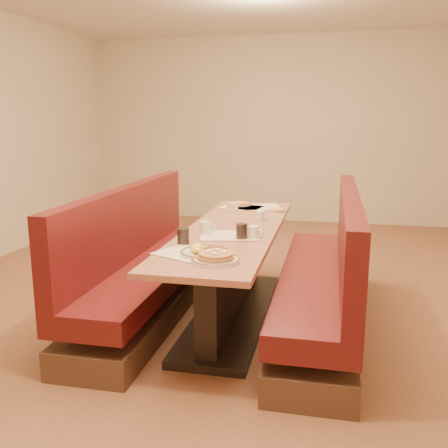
% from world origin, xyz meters
% --- Properties ---
extents(ground, '(8.00, 8.00, 0.00)m').
position_xyz_m(ground, '(0.00, 0.00, 0.00)').
color(ground, '#9E6647').
rests_on(ground, ground).
extents(room_envelope, '(6.04, 8.04, 2.82)m').
position_xyz_m(room_envelope, '(0.00, 0.00, 1.93)').
color(room_envelope, beige).
rests_on(room_envelope, ground).
extents(diner_table, '(0.70, 2.50, 0.75)m').
position_xyz_m(diner_table, '(0.00, 0.00, 0.37)').
color(diner_table, black).
rests_on(diner_table, ground).
extents(booth_left, '(0.55, 2.50, 1.05)m').
position_xyz_m(booth_left, '(-0.73, 0.00, 0.36)').
color(booth_left, '#4C3326').
rests_on(booth_left, ground).
extents(booth_right, '(0.55, 2.50, 1.05)m').
position_xyz_m(booth_right, '(0.73, 0.00, 0.36)').
color(booth_right, '#4C3326').
rests_on(booth_right, ground).
extents(placemat_near_left, '(0.50, 0.45, 0.00)m').
position_xyz_m(placemat_near_left, '(-0.12, -0.79, 0.75)').
color(placemat_near_left, beige).
rests_on(placemat_near_left, diner_table).
extents(placemat_near_right, '(0.48, 0.40, 0.00)m').
position_xyz_m(placemat_near_right, '(0.03, -0.25, 0.75)').
color(placemat_near_right, beige).
rests_on(placemat_near_right, diner_table).
extents(placemat_far_left, '(0.43, 0.36, 0.00)m').
position_xyz_m(placemat_far_left, '(-0.09, 0.92, 0.75)').
color(placemat_far_left, beige).
rests_on(placemat_far_left, diner_table).
extents(placemat_far_right, '(0.50, 0.44, 0.00)m').
position_xyz_m(placemat_far_right, '(0.06, 0.95, 0.75)').
color(placemat_far_right, beige).
rests_on(placemat_far_right, diner_table).
extents(pancake_plate, '(0.30, 0.30, 0.07)m').
position_xyz_m(pancake_plate, '(0.08, -0.92, 0.77)').
color(pancake_plate, silver).
rests_on(pancake_plate, diner_table).
extents(eggs_plate, '(0.32, 0.32, 0.06)m').
position_xyz_m(eggs_plate, '(-0.02, -0.78, 0.77)').
color(eggs_plate, silver).
rests_on(eggs_plate, diner_table).
extents(extra_plate_mid, '(0.20, 0.20, 0.04)m').
position_xyz_m(extra_plate_mid, '(0.26, 0.75, 0.76)').
color(extra_plate_mid, silver).
rests_on(extra_plate_mid, diner_table).
extents(extra_plate_far, '(0.21, 0.21, 0.04)m').
position_xyz_m(extra_plate_far, '(-0.13, 1.02, 0.76)').
color(extra_plate_far, silver).
rests_on(extra_plate_far, diner_table).
extents(coffee_mug_a, '(0.12, 0.08, 0.09)m').
position_xyz_m(coffee_mug_a, '(0.22, -0.29, 0.80)').
color(coffee_mug_a, silver).
rests_on(coffee_mug_a, diner_table).
extents(coffee_mug_b, '(0.12, 0.09, 0.09)m').
position_xyz_m(coffee_mug_b, '(-0.16, -0.22, 0.80)').
color(coffee_mug_b, silver).
rests_on(coffee_mug_b, diner_table).
extents(coffee_mug_c, '(0.11, 0.08, 0.08)m').
position_xyz_m(coffee_mug_c, '(0.17, 0.35, 0.79)').
color(coffee_mug_c, silver).
rests_on(coffee_mug_c, diner_table).
extents(coffee_mug_d, '(0.11, 0.08, 0.08)m').
position_xyz_m(coffee_mug_d, '(-0.15, 0.69, 0.79)').
color(coffee_mug_d, silver).
rests_on(coffee_mug_d, diner_table).
extents(soda_tumbler_near, '(0.08, 0.08, 0.11)m').
position_xyz_m(soda_tumbler_near, '(-0.23, -0.56, 0.81)').
color(soda_tumbler_near, black).
rests_on(soda_tumbler_near, diner_table).
extents(soda_tumbler_mid, '(0.08, 0.08, 0.11)m').
position_xyz_m(soda_tumbler_mid, '(0.13, -0.32, 0.81)').
color(soda_tumbler_mid, black).
rests_on(soda_tumbler_mid, diner_table).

